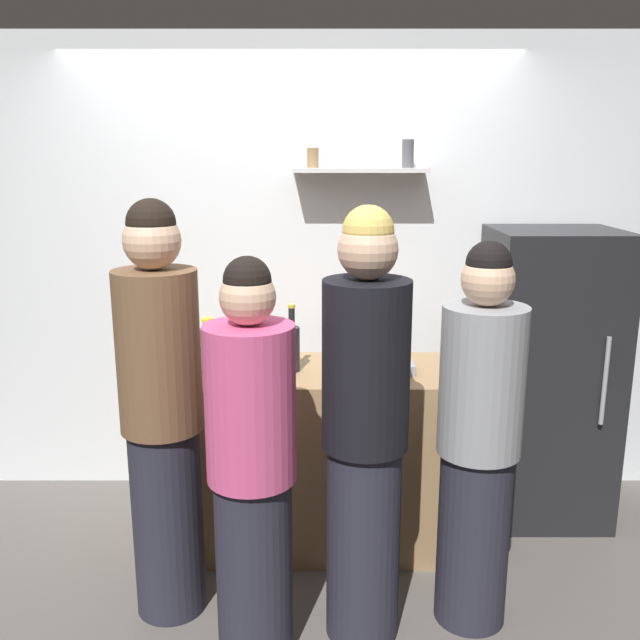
# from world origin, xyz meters

# --- Properties ---
(ground_plane) EXTENTS (5.28, 5.28, 0.00)m
(ground_plane) POSITION_xyz_m (0.00, 0.00, 0.00)
(ground_plane) COLOR #59544F
(back_wall_assembly) EXTENTS (4.80, 0.32, 2.60)m
(back_wall_assembly) POSITION_xyz_m (0.00, 1.25, 1.30)
(back_wall_assembly) COLOR white
(back_wall_assembly) RESTS_ON ground
(refrigerator) EXTENTS (0.65, 0.63, 1.58)m
(refrigerator) POSITION_xyz_m (1.38, 0.85, 0.79)
(refrigerator) COLOR black
(refrigerator) RESTS_ON ground
(counter) EXTENTS (1.56, 0.60, 0.92)m
(counter) POSITION_xyz_m (0.15, 0.55, 0.46)
(counter) COLOR #9E7A51
(counter) RESTS_ON ground
(baking_pan) EXTENTS (0.34, 0.24, 0.05)m
(baking_pan) POSITION_xyz_m (0.44, 0.55, 0.95)
(baking_pan) COLOR gray
(baking_pan) RESTS_ON counter
(utensil_holder) EXTENTS (0.10, 0.10, 0.22)m
(utensil_holder) POSITION_xyz_m (-0.46, 0.43, 0.99)
(utensil_holder) COLOR #B2B2B7
(utensil_holder) RESTS_ON counter
(wine_bottle_dark_glass) EXTENTS (0.08, 0.08, 0.33)m
(wine_bottle_dark_glass) POSITION_xyz_m (0.02, 0.53, 1.05)
(wine_bottle_dark_glass) COLOR black
(wine_bottle_dark_glass) RESTS_ON counter
(wine_bottle_amber_glass) EXTENTS (0.08, 0.08, 0.31)m
(wine_bottle_amber_glass) POSITION_xyz_m (-0.24, 0.48, 1.04)
(wine_bottle_amber_glass) COLOR #472814
(wine_bottle_amber_glass) RESTS_ON counter
(water_bottle_plastic) EXTENTS (0.09, 0.09, 0.26)m
(water_bottle_plastic) POSITION_xyz_m (-0.39, 0.56, 1.04)
(water_bottle_plastic) COLOR silver
(water_bottle_plastic) RESTS_ON counter
(person_pink_top) EXTENTS (0.34, 0.34, 1.61)m
(person_pink_top) POSITION_xyz_m (-0.10, -0.29, 0.79)
(person_pink_top) COLOR #262633
(person_pink_top) RESTS_ON ground
(person_blonde) EXTENTS (0.34, 0.34, 1.78)m
(person_blonde) POSITION_xyz_m (0.34, -0.17, 0.89)
(person_blonde) COLOR #262633
(person_blonde) RESTS_ON ground
(person_brown_jacket) EXTENTS (0.34, 0.34, 1.79)m
(person_brown_jacket) POSITION_xyz_m (-0.50, -0.01, 0.90)
(person_brown_jacket) COLOR #262633
(person_brown_jacket) RESTS_ON ground
(person_grey_hoodie) EXTENTS (0.34, 0.34, 1.64)m
(person_grey_hoodie) POSITION_xyz_m (0.81, -0.08, 0.81)
(person_grey_hoodie) COLOR #262633
(person_grey_hoodie) RESTS_ON ground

